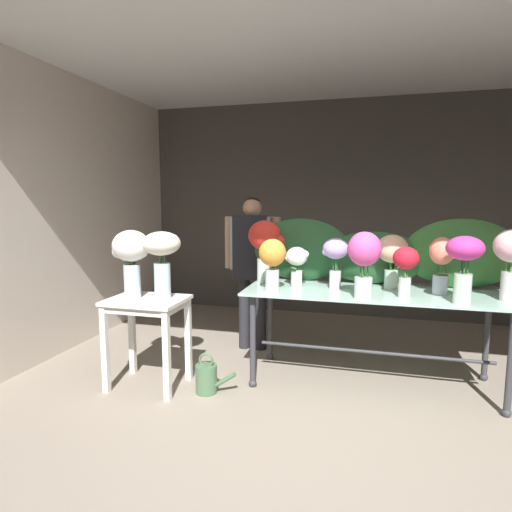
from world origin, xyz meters
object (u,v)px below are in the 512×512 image
object	(u,v)px
vase_fuchsia_tulips	(364,257)
vase_magenta_anemones	(464,260)
vase_lilac_peonies	(335,255)
watering_can	(207,378)
side_table_white	(147,313)
vase_coral_dahlias	(442,259)
vase_peach_stock	(393,254)
vase_blush_roses	(512,255)
vase_white_roses_tall	(131,254)
vase_crimson_freesia	(406,265)
vase_ivory_lilies	(297,262)
florist	(252,256)
vase_sunset_carnations	(272,259)
vase_scarlet_hydrangea	(265,242)
vase_cream_lisianthus_tall	(162,254)
display_table_glass	(373,304)

from	to	relation	value
vase_fuchsia_tulips	vase_magenta_anemones	world-z (taller)	vase_fuchsia_tulips
vase_lilac_peonies	watering_can	world-z (taller)	vase_lilac_peonies
side_table_white	vase_magenta_anemones	distance (m)	2.55
vase_coral_dahlias	vase_peach_stock	size ratio (longest dim) A/B	1.00
vase_blush_roses	vase_fuchsia_tulips	world-z (taller)	vase_blush_roses
vase_lilac_peonies	vase_white_roses_tall	distance (m)	1.74
vase_crimson_freesia	vase_ivory_lilies	size ratio (longest dim) A/B	1.14
vase_peach_stock	vase_white_roses_tall	xyz separation A→B (m)	(-2.13, -0.64, 0.00)
side_table_white	vase_blush_roses	bearing A→B (deg)	8.32
florist	vase_blush_roses	bearing A→B (deg)	-17.37
side_table_white	vase_blush_roses	xyz separation A→B (m)	(2.85, 0.42, 0.54)
watering_can	vase_crimson_freesia	bearing A→B (deg)	12.07
florist	vase_crimson_freesia	world-z (taller)	florist
side_table_white	vase_fuchsia_tulips	size ratio (longest dim) A/B	1.47
vase_sunset_carnations	vase_scarlet_hydrangea	size ratio (longest dim) A/B	0.77
vase_ivory_lilies	watering_can	world-z (taller)	vase_ivory_lilies
watering_can	vase_white_roses_tall	bearing A→B (deg)	179.88
vase_blush_roses	vase_white_roses_tall	bearing A→B (deg)	-172.04
vase_scarlet_hydrangea	side_table_white	bearing A→B (deg)	-144.03
vase_ivory_lilies	vase_crimson_freesia	bearing A→B (deg)	-11.56
vase_crimson_freesia	vase_white_roses_tall	bearing A→B (deg)	-171.52
vase_white_roses_tall	watering_can	world-z (taller)	vase_white_roses_tall
vase_lilac_peonies	vase_sunset_carnations	xyz separation A→B (m)	(-0.50, -0.25, -0.02)
vase_fuchsia_tulips	vase_lilac_peonies	bearing A→B (deg)	126.56
vase_crimson_freesia	vase_magenta_anemones	size ratio (longest dim) A/B	0.80
side_table_white	vase_scarlet_hydrangea	distance (m)	1.22
vase_ivory_lilies	watering_can	distance (m)	1.25
vase_white_roses_tall	vase_cream_lisianthus_tall	distance (m)	0.26
vase_coral_dahlias	vase_scarlet_hydrangea	distance (m)	1.52
display_table_glass	side_table_white	size ratio (longest dim) A/B	2.80
watering_can	vase_coral_dahlias	bearing A→B (deg)	15.95
vase_crimson_freesia	vase_sunset_carnations	size ratio (longest dim) A/B	0.91
vase_blush_roses	vase_white_roses_tall	xyz separation A→B (m)	(-2.98, -0.42, -0.04)
vase_coral_dahlias	watering_can	distance (m)	2.17
florist	vase_crimson_freesia	bearing A→B (deg)	-28.06
vase_sunset_carnations	vase_peach_stock	bearing A→B (deg)	20.30
vase_ivory_lilies	vase_sunset_carnations	world-z (taller)	vase_sunset_carnations
florist	vase_white_roses_tall	world-z (taller)	florist
display_table_glass	vase_ivory_lilies	distance (m)	0.75
vase_sunset_carnations	vase_cream_lisianthus_tall	bearing A→B (deg)	-165.79
vase_lilac_peonies	vase_magenta_anemones	distance (m)	1.00
vase_crimson_freesia	vase_white_roses_tall	size ratio (longest dim) A/B	0.70
vase_coral_dahlias	vase_fuchsia_tulips	bearing A→B (deg)	-152.00
vase_white_roses_tall	display_table_glass	bearing A→B (deg)	15.11
vase_peach_stock	vase_magenta_anemones	size ratio (longest dim) A/B	0.93
vase_lilac_peonies	vase_peach_stock	distance (m)	0.49
side_table_white	vase_crimson_freesia	xyz separation A→B (m)	(2.09, 0.33, 0.45)
florist	vase_peach_stock	world-z (taller)	florist
florist	watering_can	distance (m)	1.43
side_table_white	vase_ivory_lilies	size ratio (longest dim) A/B	2.18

